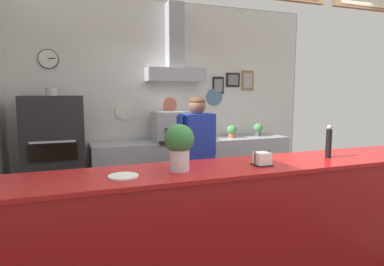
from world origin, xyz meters
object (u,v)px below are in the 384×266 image
object	(u,v)px
pepper_grinder	(329,142)
basil_vase	(179,146)
potted_sage	(232,131)
napkin_holder	(262,159)
potted_rosemary	(258,129)
shop_worker	(197,159)
condiment_plate	(123,176)
espresso_machine	(169,127)
pizza_oven	(55,158)

from	to	relation	value
pepper_grinder	basil_vase	bearing A→B (deg)	-179.83
potted_sage	napkin_holder	bearing A→B (deg)	-112.59
potted_rosemary	shop_worker	bearing A→B (deg)	-142.63
pepper_grinder	shop_worker	bearing A→B (deg)	116.29
pepper_grinder	condiment_plate	distance (m)	1.74
espresso_machine	napkin_holder	world-z (taller)	espresso_machine
shop_worker	basil_vase	bearing A→B (deg)	52.97
pizza_oven	basil_vase	bearing A→B (deg)	-68.84
espresso_machine	condiment_plate	xyz separation A→B (m)	(-1.07, -2.56, -0.03)
shop_worker	potted_rosemary	distance (m)	1.97
pepper_grinder	napkin_holder	size ratio (longest dim) A/B	2.07
napkin_holder	condiment_plate	distance (m)	1.05
shop_worker	napkin_holder	xyz separation A→B (m)	(-0.02, -1.41, 0.27)
espresso_machine	basil_vase	bearing A→B (deg)	-104.82
espresso_machine	pepper_grinder	world-z (taller)	pepper_grinder
basil_vase	shop_worker	bearing A→B (deg)	64.11
espresso_machine	potted_rosemary	distance (m)	1.56
napkin_holder	pepper_grinder	bearing A→B (deg)	4.70
espresso_machine	condiment_plate	bearing A→B (deg)	-112.64
napkin_holder	potted_rosemary	bearing A→B (deg)	58.84
shop_worker	napkin_holder	bearing A→B (deg)	78.23
napkin_holder	condiment_plate	bearing A→B (deg)	179.32
espresso_machine	potted_rosemary	xyz separation A→B (m)	(1.56, 0.03, -0.09)
espresso_machine	shop_worker	bearing A→B (deg)	-90.31
potted_sage	napkin_holder	distance (m)	2.81
condiment_plate	basil_vase	bearing A→B (deg)	5.72
basil_vase	napkin_holder	bearing A→B (deg)	-4.65
espresso_machine	condiment_plate	world-z (taller)	espresso_machine
napkin_holder	basil_vase	bearing A→B (deg)	175.35
shop_worker	condiment_plate	bearing A→B (deg)	41.71
napkin_holder	condiment_plate	xyz separation A→B (m)	(-1.05, 0.01, -0.04)
shop_worker	condiment_plate	xyz separation A→B (m)	(-1.06, -1.40, 0.23)
potted_sage	condiment_plate	size ratio (longest dim) A/B	1.02
napkin_holder	pizza_oven	bearing A→B (deg)	122.76
potted_rosemary	basil_vase	bearing A→B (deg)	-131.02
potted_rosemary	basil_vase	world-z (taller)	basil_vase
potted_rosemary	potted_sage	size ratio (longest dim) A/B	1.05
pizza_oven	basil_vase	size ratio (longest dim) A/B	5.13
shop_worker	pepper_grinder	xyz separation A→B (m)	(0.67, -1.36, 0.36)
potted_rosemary	pepper_grinder	distance (m)	2.71
potted_rosemary	condiment_plate	distance (m)	3.69
potted_rosemary	condiment_plate	bearing A→B (deg)	-135.32
pizza_oven	shop_worker	bearing A→B (deg)	-32.89
potted_rosemary	napkin_holder	bearing A→B (deg)	-121.16
shop_worker	espresso_machine	distance (m)	1.19
pizza_oven	potted_sage	distance (m)	2.66
basil_vase	espresso_machine	bearing A→B (deg)	75.18
potted_sage	basil_vase	bearing A→B (deg)	-124.17
napkin_holder	shop_worker	bearing A→B (deg)	89.38
shop_worker	potted_rosemary	size ratio (longest dim) A/B	7.49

